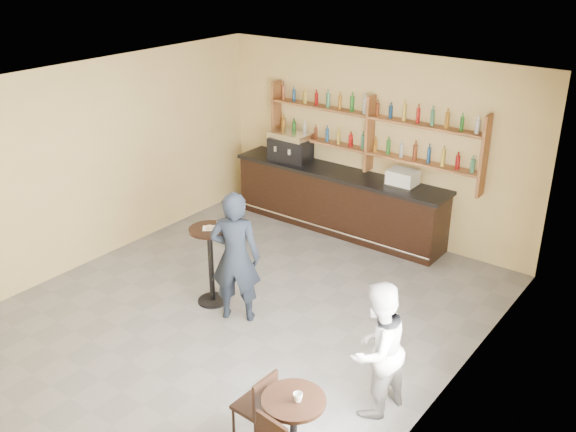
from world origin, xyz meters
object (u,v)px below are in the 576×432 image
Objects in this scene: espresso_machine at (291,146)px; chair_west at (254,405)px; patron_second at (377,350)px; pedestal_table at (211,266)px; man_main at (235,257)px; pastry_case at (403,179)px; bar_counter at (338,201)px; cafe_table at (294,431)px.

espresso_machine reaches higher than chair_west.
chair_west is 0.53× the size of patron_second.
patron_second reaches higher than pedestal_table.
chair_west is at bearing -64.50° from espresso_machine.
pastry_case is at bearing -131.55° from man_main.
bar_counter is 3.46× the size of pedestal_table.
pastry_case is (2.29, 0.00, -0.12)m from espresso_machine.
chair_west is at bearing -37.99° from pedestal_table.
bar_counter reaches higher than chair_west.
cafe_table is at bearing -1.17° from patron_second.
bar_counter is at bearing 88.62° from pedestal_table.
cafe_table is at bearing -32.82° from pedestal_table.
man_main reaches higher than pedestal_table.
patron_second is (2.94, -3.82, 0.25)m from bar_counter.
patron_second is at bearing 139.49° from man_main.
patron_second is at bearing -75.17° from pastry_case.
patron_second is at bearing -52.35° from bar_counter.
pedestal_table is at bearing -91.38° from bar_counter.
patron_second reaches higher than cafe_table.
espresso_machine is 0.87× the size of chair_west.
pastry_case is 5.29m from cafe_table.
pedestal_table is at bearing -37.98° from man_main.
cafe_table is 0.55m from chair_west.
pedestal_table is 0.66m from man_main.
patron_second is at bearing -11.35° from pedestal_table.
bar_counter is 2.17× the size of man_main.
pedestal_table is at bearing -121.51° from pastry_case.
patron_second reaches higher than chair_west.
espresso_machine reaches higher than bar_counter.
pastry_case is 0.57× the size of chair_west.
bar_counter is 4.83× the size of chair_west.
pedestal_table is 1.39× the size of chair_west.
pastry_case reaches higher than cafe_table.
patron_second is (2.47, -0.52, -0.14)m from man_main.
espresso_machine is 5.99m from chair_west.
bar_counter reaches higher than cafe_table.
chair_west is at bearing -66.46° from bar_counter.
man_main reaches higher than patron_second.
patron_second is (0.78, 1.14, 0.38)m from chair_west.
cafe_table is 0.50× the size of patron_second.
man_main is at bearing 142.62° from cafe_table.
espresso_machine is 2.29m from pastry_case.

